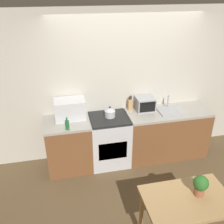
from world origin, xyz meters
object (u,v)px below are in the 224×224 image
stove_range (109,140)px  dining_table (187,205)px  microwave (70,109)px  bottle (67,125)px  toaster_oven (145,104)px  kettle (110,112)px

stove_range → dining_table: stove_range is taller
microwave → dining_table: size_ratio=0.50×
bottle → dining_table: 2.01m
toaster_oven → dining_table: bearing=-94.5°
kettle → dining_table: 1.92m
microwave → bottle: microwave is taller
bottle → toaster_oven: (1.37, 0.38, 0.04)m
dining_table → bottle: bearing=128.0°
stove_range → kettle: 0.54m
microwave → toaster_oven: 1.30m
bottle → toaster_oven: toaster_oven is taller
stove_range → dining_table: (0.52, -1.79, 0.22)m
kettle → dining_table: (0.50, -1.82, -0.32)m
stove_range → bottle: 0.91m
stove_range → microwave: size_ratio=1.81×
bottle → dining_table: (1.22, -1.56, -0.32)m
microwave → stove_range: bearing=-11.0°
stove_range → toaster_oven: toaster_oven is taller
toaster_oven → dining_table: size_ratio=0.32×
dining_table → microwave: bearing=121.0°
toaster_oven → stove_range: bearing=-167.8°
stove_range → microwave: bearing=169.0°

